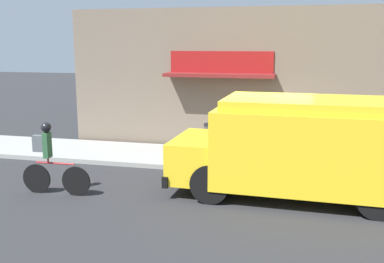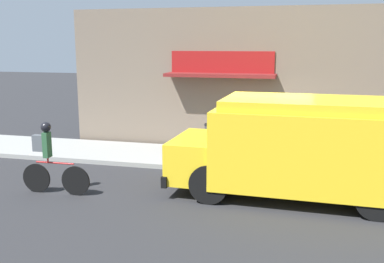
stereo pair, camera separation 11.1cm
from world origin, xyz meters
name	(u,v)px [view 1 (the left image)]	position (x,y,z in m)	size (l,w,h in m)	color
ground_plane	(258,176)	(0.00, 0.00, 0.00)	(70.00, 70.00, 0.00)	#2B2B2D
sidewalk	(262,162)	(0.00, 1.18, 0.06)	(28.00, 2.36, 0.13)	#999993
storefront	(267,81)	(-0.05, 2.57, 2.17)	(12.49, 0.87, 4.33)	#756656
school_bus	(305,146)	(1.10, -1.31, 1.13)	(5.33, 2.73, 2.14)	yellow
cyclist	(50,159)	(-4.30, -2.44, 0.79)	(1.60, 0.22, 1.60)	black
trash_bin	(213,139)	(-1.44, 1.39, 0.58)	(0.51, 0.51, 0.90)	#38383D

